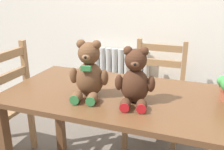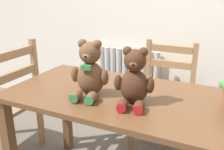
{
  "view_description": "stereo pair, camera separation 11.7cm",
  "coord_description": "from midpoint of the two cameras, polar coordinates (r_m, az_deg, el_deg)",
  "views": [
    {
      "loc": [
        0.33,
        -0.94,
        1.34
      ],
      "look_at": [
        -0.11,
        0.28,
        0.89
      ],
      "focal_mm": 40.0,
      "sensor_mm": 36.0,
      "label": 1
    },
    {
      "loc": [
        0.44,
        -0.9,
        1.34
      ],
      "look_at": [
        -0.11,
        0.28,
        0.89
      ],
      "focal_mm": 40.0,
      "sensor_mm": 36.0,
      "label": 2
    }
  ],
  "objects": [
    {
      "name": "dining_table",
      "position": [
        1.5,
        2.81,
        -8.45
      ],
      "size": [
        1.54,
        0.71,
        0.75
      ],
      "color": "brown",
      "rests_on": "ground_plane"
    },
    {
      "name": "radiator",
      "position": [
        2.66,
        0.0,
        -2.84
      ],
      "size": [
        0.67,
        0.1,
        0.77
      ],
      "color": "beige",
      "rests_on": "ground_plane"
    },
    {
      "name": "teddy_bear_left",
      "position": [
        1.41,
        -7.65,
        0.46
      ],
      "size": [
        0.23,
        0.24,
        0.33
      ],
      "rotation": [
        0.0,
        0.0,
        3.29
      ],
      "color": "brown",
      "rests_on": "dining_table"
    },
    {
      "name": "teddy_bear_right",
      "position": [
        1.32,
        2.77,
        -1.09
      ],
      "size": [
        0.22,
        0.23,
        0.31
      ],
      "rotation": [
        0.0,
        0.0,
        3.34
      ],
      "color": "#472819",
      "rests_on": "dining_table"
    },
    {
      "name": "wooden_chair_behind",
      "position": [
        2.24,
        8.59,
        -4.45
      ],
      "size": [
        0.45,
        0.45,
        0.92
      ],
      "rotation": [
        0.0,
        0.0,
        3.14
      ],
      "color": "#997047",
      "rests_on": "ground_plane"
    }
  ]
}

